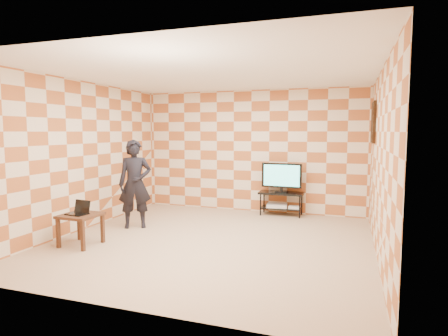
% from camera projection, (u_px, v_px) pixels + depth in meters
% --- Properties ---
extents(floor, '(5.00, 5.00, 0.00)m').
position_uv_depth(floor, '(212.00, 241.00, 6.13)').
color(floor, tan).
rests_on(floor, ground).
extents(wall_back, '(5.00, 0.02, 2.70)m').
position_uv_depth(wall_back, '(251.00, 151.00, 8.36)').
color(wall_back, beige).
rests_on(wall_back, ground).
extents(wall_front, '(5.00, 0.02, 2.70)m').
position_uv_depth(wall_front, '(122.00, 177.00, 3.64)').
color(wall_front, beige).
rests_on(wall_front, ground).
extents(wall_left, '(0.02, 5.00, 2.70)m').
position_uv_depth(wall_left, '(83.00, 156.00, 6.80)').
color(wall_left, beige).
rests_on(wall_left, ground).
extents(wall_right, '(0.02, 5.00, 2.70)m').
position_uv_depth(wall_right, '(380.00, 163.00, 5.20)').
color(wall_right, beige).
rests_on(wall_right, ground).
extents(ceiling, '(5.00, 5.00, 0.02)m').
position_uv_depth(ceiling, '(212.00, 73.00, 5.87)').
color(ceiling, white).
rests_on(ceiling, wall_back).
extents(wall_art, '(0.04, 0.72, 0.72)m').
position_uv_depth(wall_art, '(373.00, 122.00, 6.62)').
color(wall_art, black).
rests_on(wall_art, wall_right).
extents(tv_stand, '(0.94, 0.42, 0.50)m').
position_uv_depth(tv_stand, '(281.00, 198.00, 7.99)').
color(tv_stand, black).
rests_on(tv_stand, floor).
extents(tv, '(0.86, 0.17, 0.62)m').
position_uv_depth(tv, '(282.00, 176.00, 7.94)').
color(tv, black).
rests_on(tv, tv_stand).
extents(dvd_player, '(0.46, 0.35, 0.07)m').
position_uv_depth(dvd_player, '(277.00, 206.00, 8.01)').
color(dvd_player, '#BCBCBE').
rests_on(dvd_player, tv_stand).
extents(game_console, '(0.24, 0.18, 0.05)m').
position_uv_depth(game_console, '(294.00, 207.00, 7.88)').
color(game_console, silver).
rests_on(game_console, tv_stand).
extents(side_table, '(0.56, 0.56, 0.50)m').
position_uv_depth(side_table, '(81.00, 220.00, 5.88)').
color(side_table, '#351D10').
rests_on(side_table, floor).
extents(laptop, '(0.34, 0.29, 0.21)m').
position_uv_depth(laptop, '(79.00, 211.00, 5.87)').
color(laptop, black).
rests_on(laptop, side_table).
extents(person, '(0.71, 0.63, 1.64)m').
position_uv_depth(person, '(135.00, 184.00, 6.94)').
color(person, black).
rests_on(person, floor).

